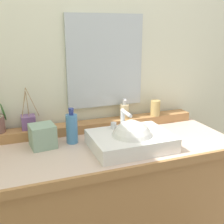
# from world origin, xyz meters

# --- Properties ---
(wall_back) EXTENTS (3.24, 0.20, 2.67)m
(wall_back) POSITION_xyz_m (0.00, 0.41, 1.34)
(wall_back) COLOR beige
(wall_back) RESTS_ON ground
(vanity_cabinet) EXTENTS (1.52, 0.62, 0.83)m
(vanity_cabinet) POSITION_xyz_m (0.00, -0.00, 0.41)
(vanity_cabinet) COLOR #AA7645
(vanity_cabinet) RESTS_ON ground
(back_ledge) EXTENTS (1.43, 0.10, 0.06)m
(back_ledge) POSITION_xyz_m (0.00, 0.24, 0.85)
(back_ledge) COLOR #AA7645
(back_ledge) RESTS_ON vanity_cabinet
(sink_basin) EXTENTS (0.43, 0.33, 0.26)m
(sink_basin) POSITION_xyz_m (0.14, -0.10, 0.87)
(sink_basin) COLOR white
(sink_basin) RESTS_ON vanity_cabinet
(soap_dispenser) EXTENTS (0.06, 0.06, 0.13)m
(soap_dispenser) POSITION_xyz_m (0.24, 0.24, 0.93)
(soap_dispenser) COLOR beige
(soap_dispenser) RESTS_ON back_ledge
(tumbler_cup) EXTENTS (0.06, 0.06, 0.10)m
(tumbler_cup) POSITION_xyz_m (0.46, 0.22, 0.93)
(tumbler_cup) COLOR tan
(tumbler_cup) RESTS_ON back_ledge
(reed_diffuser) EXTENTS (0.11, 0.08, 0.25)m
(reed_diffuser) POSITION_xyz_m (-0.36, 0.25, 0.92)
(reed_diffuser) COLOR #76528C
(reed_diffuser) RESTS_ON back_ledge
(lotion_bottle) EXTENTS (0.06, 0.07, 0.20)m
(lotion_bottle) POSITION_xyz_m (-0.14, 0.09, 0.91)
(lotion_bottle) COLOR #4883B9
(lotion_bottle) RESTS_ON vanity_cabinet
(tissue_box) EXTENTS (0.14, 0.14, 0.13)m
(tissue_box) POSITION_xyz_m (-0.30, 0.09, 0.89)
(tissue_box) COLOR #87A891
(tissue_box) RESTS_ON vanity_cabinet
(mirror) EXTENTS (0.50, 0.02, 0.57)m
(mirror) POSITION_xyz_m (0.13, 0.30, 1.25)
(mirror) COLOR silver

